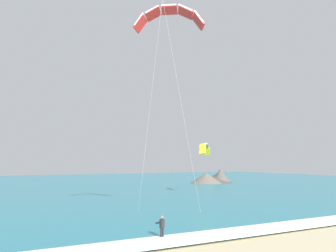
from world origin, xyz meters
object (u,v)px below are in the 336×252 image
(kite_distant, at_px, (204,148))
(kitesurfer, at_px, (162,226))
(surfboard, at_px, (162,240))
(kite_primary, at_px, (169,16))

(kite_distant, bearing_deg, kitesurfer, -129.18)
(kitesurfer, xyz_separation_m, kite_distant, (20.41, 25.04, 6.91))
(surfboard, relative_size, kitesurfer, 0.86)
(kitesurfer, bearing_deg, kite_distant, 50.82)
(kitesurfer, distance_m, kite_distant, 33.03)
(kitesurfer, height_order, kite_primary, kite_primary)
(kitesurfer, xyz_separation_m, kite_primary, (2.76, 4.17, 17.77))
(kite_distant, bearing_deg, surfboard, -129.15)
(surfboard, distance_m, kite_distant, 33.24)
(surfboard, xyz_separation_m, kitesurfer, (-0.01, 0.02, 0.91))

